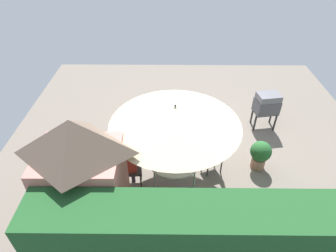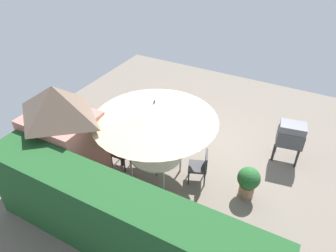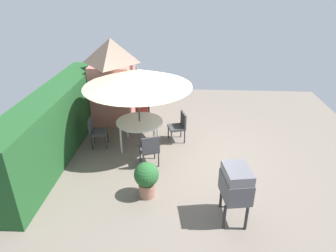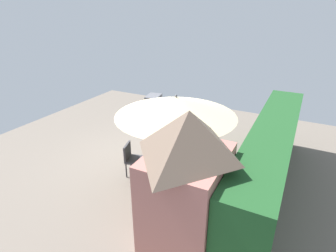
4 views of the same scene
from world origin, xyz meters
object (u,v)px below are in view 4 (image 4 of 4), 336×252
chair_near_shed (156,185)px  patio_table (175,155)px  chair_toward_hedge (179,142)px  chair_far_side (223,171)px  patio_umbrella (176,106)px  person_in_red (158,174)px  potted_plant_by_shed (192,128)px  garden_shed (187,182)px  chair_toward_house (132,157)px  bbq_grill (154,104)px

chair_near_shed → patio_table: bearing=-176.0°
patio_table → chair_toward_hedge: 1.16m
chair_near_shed → chair_far_side: bearing=137.2°
patio_umbrella → chair_far_side: 1.98m
patio_table → person_in_red: person_in_red is taller
patio_table → potted_plant_by_shed: bearing=-168.2°
chair_far_side → patio_umbrella: bearing=-83.9°
potted_plant_by_shed → person_in_red: (3.32, 0.55, 0.30)m
patio_table → chair_far_side: bearing=96.1°
garden_shed → chair_toward_house: (-1.52, -2.25, -0.88)m
garden_shed → patio_table: 2.28m
patio_table → patio_umbrella: 1.33m
person_in_red → patio_umbrella: bearing=-176.0°
chair_toward_house → person_in_red: bearing=59.4°
garden_shed → patio_umbrella: size_ratio=0.93×
patio_table → chair_toward_hedge: bearing=-159.0°
patio_table → person_in_red: bearing=4.0°
garden_shed → bbq_grill: garden_shed is taller
potted_plant_by_shed → person_in_red: 3.38m
garden_shed → bbq_grill: (-4.71, -3.43, -0.56)m
chair_far_side → chair_toward_hedge: size_ratio=1.00×
chair_toward_house → person_in_red: size_ratio=0.71×
patio_umbrella → chair_toward_house: bearing=-73.5°
chair_toward_house → chair_near_shed: bearing=56.6°
chair_far_side → chair_toward_hedge: 1.91m
bbq_grill → chair_near_shed: (3.99, 2.38, -0.33)m
garden_shed → patio_umbrella: (-1.86, -1.13, 0.64)m
garden_shed → chair_near_shed: 1.55m
chair_toward_hedge → chair_far_side: bearing=60.6°
chair_near_shed → person_in_red: person_in_red is taller
bbq_grill → chair_far_side: size_ratio=1.33×
bbq_grill → chair_toward_hedge: bbq_grill is taller
garden_shed → potted_plant_by_shed: garden_shed is taller
patio_umbrella → bbq_grill: size_ratio=2.46×
chair_far_side → chair_toward_house: same height
patio_table → potted_plant_by_shed: (-2.27, -0.48, -0.23)m
chair_near_shed → patio_umbrella: bearing=-176.0°
garden_shed → patio_umbrella: 2.26m
patio_table → chair_toward_house: (0.33, -1.13, -0.20)m
garden_shed → bbq_grill: 5.86m
bbq_grill → chair_far_side: bearing=52.5°
garden_shed → person_in_red: garden_shed is taller
chair_near_shed → chair_toward_hedge: 2.25m
patio_table → chair_toward_hedge: size_ratio=1.47×
bbq_grill → person_in_red: 4.57m
patio_table → patio_umbrella: bearing=0.0°
garden_shed → potted_plant_by_shed: 4.52m
patio_table → bbq_grill: size_ratio=1.11×
chair_toward_house → potted_plant_by_shed: chair_toward_house is taller
garden_shed → chair_far_side: (-1.99, 0.13, -0.88)m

